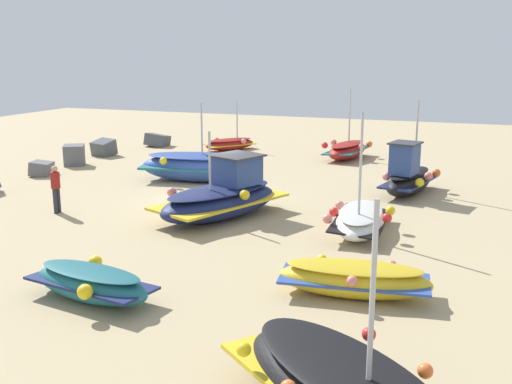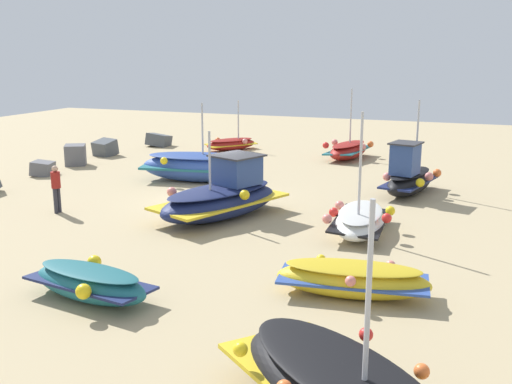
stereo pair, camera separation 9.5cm
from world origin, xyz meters
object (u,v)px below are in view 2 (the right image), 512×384
fishing_boat_5 (353,279)px  fishing_boat_4 (222,197)px  fishing_boat_7 (360,220)px  fishing_boat_0 (409,177)px  fishing_boat_3 (197,166)px  fishing_boat_1 (348,150)px  person_walking (56,186)px  fishing_boat_8 (231,144)px  fishing_boat_2 (90,283)px

fishing_boat_5 → fishing_boat_4: bearing=129.9°
fishing_boat_4 → fishing_boat_7: fishing_boat_7 is taller
fishing_boat_0 → fishing_boat_3: fishing_boat_0 is taller
fishing_boat_5 → fishing_boat_7: 5.09m
fishing_boat_4 → fishing_boat_5: (-5.16, -5.61, -0.28)m
fishing_boat_1 → person_walking: size_ratio=2.27×
fishing_boat_3 → person_walking: bearing=61.4°
fishing_boat_3 → fishing_boat_4: size_ratio=0.97×
fishing_boat_3 → fishing_boat_8: (8.39, 2.00, -0.31)m
fishing_boat_7 → person_walking: bearing=95.3°
fishing_boat_3 → fishing_boat_8: bearing=-85.9°
fishing_boat_0 → fishing_boat_7: bearing=5.1°
fishing_boat_5 → person_walking: size_ratio=2.18×
fishing_boat_0 → fishing_boat_7: (-5.82, 0.76, -0.29)m
person_walking → fishing_boat_3: bearing=75.5°
fishing_boat_7 → fishing_boat_8: fishing_boat_7 is taller
person_walking → fishing_boat_0: bearing=37.6°
fishing_boat_4 → fishing_boat_8: size_ratio=1.73×
fishing_boat_1 → fishing_boat_8: bearing=-86.9°
fishing_boat_7 → fishing_boat_2: bearing=144.7°
fishing_boat_1 → fishing_boat_3: fishing_boat_1 is taller
fishing_boat_1 → fishing_boat_2: (-20.32, 1.52, -0.07)m
fishing_boat_2 → fishing_boat_7: fishing_boat_7 is taller
fishing_boat_4 → fishing_boat_1: bearing=15.5°
fishing_boat_1 → fishing_boat_7: 13.35m
fishing_boat_2 → person_walking: person_walking is taller
fishing_boat_3 → fishing_boat_7: bearing=138.8°
fishing_boat_1 → person_walking: 16.09m
fishing_boat_2 → fishing_boat_0: bearing=76.4°
fishing_boat_7 → fishing_boat_8: (13.46, 10.16, -0.06)m
fishing_boat_4 → fishing_boat_2: bearing=-157.3°
fishing_boat_7 → person_walking: size_ratio=2.30×
fishing_boat_3 → fishing_boat_5: fishing_boat_3 is taller
fishing_boat_2 → fishing_boat_1: bearing=94.9°
fishing_boat_0 → fishing_boat_8: bearing=-112.4°
fishing_boat_2 → fishing_boat_5: fishing_boat_5 is taller
fishing_boat_2 → fishing_boat_8: 21.52m
fishing_boat_5 → fishing_boat_8: 21.50m
fishing_boat_1 → fishing_boat_7: bearing=21.2°
fishing_boat_4 → fishing_boat_8: fishing_boat_4 is taller
fishing_boat_1 → person_walking: (-14.38, 7.20, 0.50)m
fishing_boat_4 → fishing_boat_5: bearing=-110.2°
fishing_boat_7 → person_walking: 10.54m
fishing_boat_3 → fishing_boat_8: 8.63m
fishing_boat_2 → fishing_boat_7: bearing=66.3°
fishing_boat_3 → person_walking: (-6.49, 2.27, 0.31)m
fishing_boat_8 → fishing_boat_4: bearing=59.6°
fishing_boat_8 → person_walking: (-14.88, 0.27, 0.62)m
fishing_boat_5 → fishing_boat_3: bearing=124.3°
fishing_boat_4 → fishing_boat_7: 4.79m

